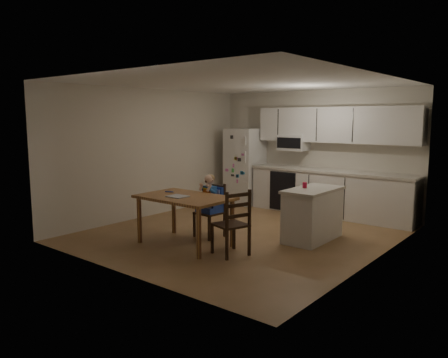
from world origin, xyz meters
TOP-DOWN VIEW (x-y plane):
  - room at (0.00, 0.48)m, footprint 4.52×5.01m
  - refrigerator at (-1.55, 2.15)m, footprint 0.72×0.70m
  - kitchen_run at (0.50, 2.24)m, footprint 3.37×0.62m
  - kitchen_island at (1.10, 0.38)m, footprint 0.59×1.13m
  - red_cup at (0.96, 0.35)m, footprint 0.07×0.07m
  - dining_table at (-0.29, -1.09)m, footprint 1.41×0.91m
  - napkin at (-0.34, -1.20)m, footprint 0.29×0.25m
  - toddler_spoon at (-0.75, -0.99)m, footprint 0.12×0.06m
  - chair_booster at (-0.29, -0.48)m, footprint 0.42×0.42m
  - chair_side at (0.65, -1.07)m, footprint 0.53×0.53m

SIDE VIEW (x-z plane):
  - kitchen_island at x=1.10m, z-range 0.00..0.84m
  - chair_side at x=0.65m, z-range 0.06..1.01m
  - chair_booster at x=-0.29m, z-range 0.11..1.14m
  - dining_table at x=-0.29m, z-range 0.28..1.03m
  - napkin at x=-0.34m, z-range 0.76..0.77m
  - toddler_spoon at x=-0.75m, z-range 0.76..0.77m
  - refrigerator at x=-1.55m, z-range 0.00..1.70m
  - kitchen_run at x=0.50m, z-range -0.20..1.95m
  - red_cup at x=0.96m, z-range 0.83..0.92m
  - room at x=0.00m, z-range -0.01..2.51m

